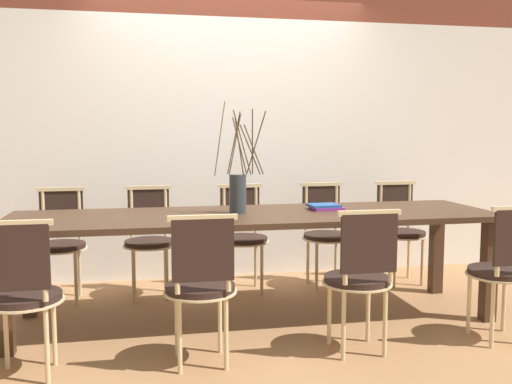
# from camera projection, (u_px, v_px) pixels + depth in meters

# --- Properties ---
(ground_plane) EXTENTS (16.00, 16.00, 0.00)m
(ground_plane) POSITION_uv_depth(u_px,v_px,m) (256.00, 318.00, 4.05)
(ground_plane) COLOR #9E7047
(wall_rear) EXTENTS (12.00, 0.06, 3.20)m
(wall_rear) POSITION_uv_depth(u_px,v_px,m) (228.00, 101.00, 5.13)
(wall_rear) COLOR white
(wall_rear) RESTS_ON ground_plane
(dining_table) EXTENTS (3.38, 0.94, 0.75)m
(dining_table) POSITION_uv_depth(u_px,v_px,m) (256.00, 224.00, 3.98)
(dining_table) COLOR #422B1C
(dining_table) RESTS_ON ground_plane
(chair_near_leftend) EXTENTS (0.42, 0.42, 0.88)m
(chair_near_leftend) POSITION_uv_depth(u_px,v_px,m) (22.00, 291.00, 2.99)
(chair_near_leftend) COLOR black
(chair_near_leftend) RESTS_ON ground_plane
(chair_near_left) EXTENTS (0.42, 0.42, 0.88)m
(chair_near_left) POSITION_uv_depth(u_px,v_px,m) (201.00, 282.00, 3.18)
(chair_near_left) COLOR black
(chair_near_left) RESTS_ON ground_plane
(chair_near_center) EXTENTS (0.42, 0.42, 0.88)m
(chair_near_center) POSITION_uv_depth(u_px,v_px,m) (360.00, 274.00, 3.36)
(chair_near_center) COLOR black
(chair_near_center) RESTS_ON ground_plane
(chair_near_right) EXTENTS (0.42, 0.42, 0.88)m
(chair_near_right) POSITION_uv_depth(u_px,v_px,m) (505.00, 266.00, 3.55)
(chair_near_right) COLOR black
(chair_near_right) RESTS_ON ground_plane
(chair_far_leftend) EXTENTS (0.42, 0.42, 0.88)m
(chair_far_leftend) POSITION_uv_depth(u_px,v_px,m) (60.00, 239.00, 4.45)
(chair_far_leftend) COLOR black
(chair_far_leftend) RESTS_ON ground_plane
(chair_far_left) EXTENTS (0.42, 0.42, 0.88)m
(chair_far_left) POSITION_uv_depth(u_px,v_px,m) (149.00, 236.00, 4.59)
(chair_far_left) COLOR black
(chair_far_left) RESTS_ON ground_plane
(chair_far_center) EXTENTS (0.42, 0.42, 0.88)m
(chair_far_center) POSITION_uv_depth(u_px,v_px,m) (242.00, 233.00, 4.74)
(chair_far_center) COLOR black
(chair_far_center) RESTS_ON ground_plane
(chair_far_right) EXTENTS (0.42, 0.42, 0.88)m
(chair_far_right) POSITION_uv_depth(u_px,v_px,m) (325.00, 230.00, 4.88)
(chair_far_right) COLOR black
(chair_far_right) RESTS_ON ground_plane
(chair_far_rightend) EXTENTS (0.42, 0.42, 0.88)m
(chair_far_rightend) POSITION_uv_depth(u_px,v_px,m) (400.00, 227.00, 5.01)
(chair_far_rightend) COLOR black
(chair_far_rightend) RESTS_ON ground_plane
(vase_centerpiece) EXTENTS (0.36, 0.37, 0.78)m
(vase_centerpiece) POSITION_uv_depth(u_px,v_px,m) (238.00, 190.00, 3.96)
(vase_centerpiece) COLOR #33383D
(vase_centerpiece) RESTS_ON dining_table
(book_stack) EXTENTS (0.24, 0.20, 0.04)m
(book_stack) POSITION_uv_depth(u_px,v_px,m) (325.00, 207.00, 4.16)
(book_stack) COLOR #842D8C
(book_stack) RESTS_ON dining_table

